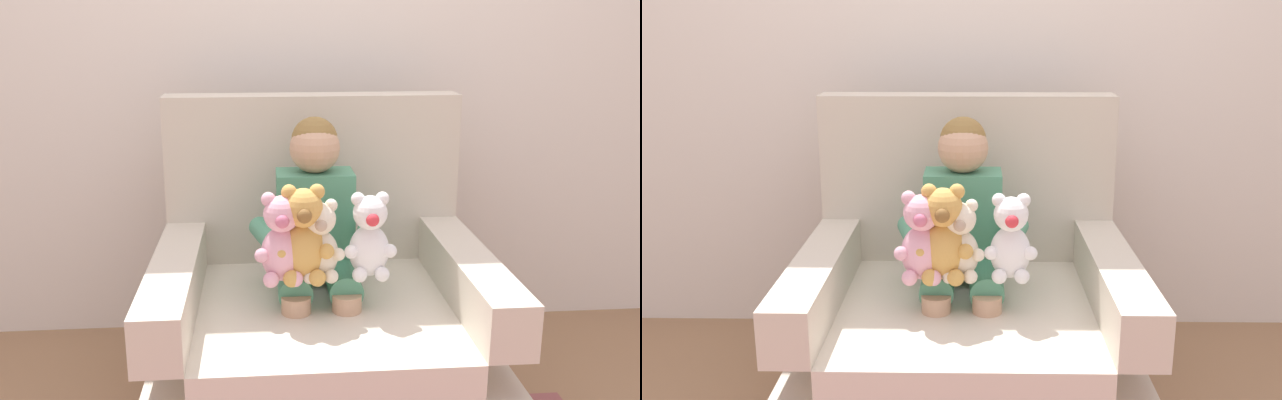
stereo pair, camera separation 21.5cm
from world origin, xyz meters
The scene contains 7 objects.
back_wall centered at (0.00, 0.79, 1.30)m, with size 6.00×0.10×2.60m, color silver.
armchair centered at (0.00, 0.06, 0.31)m, with size 1.08×0.99×1.05m.
seated_child centered at (-0.01, 0.09, 0.63)m, with size 0.45×0.39×0.82m.
plush_pink centered at (-0.13, -0.11, 0.67)m, with size 0.17×0.14×0.29m.
plush_white centered at (0.14, -0.10, 0.66)m, with size 0.16×0.13×0.28m.
plush_cream centered at (-0.02, -0.10, 0.65)m, with size 0.15×0.12×0.26m.
plush_honey centered at (-0.07, -0.11, 0.68)m, with size 0.18×0.15×0.31m.
Camera 2 is at (0.02, -2.12, 1.33)m, focal length 38.91 mm.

